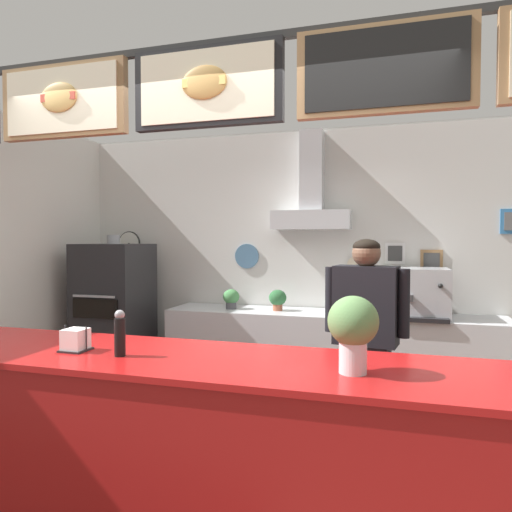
% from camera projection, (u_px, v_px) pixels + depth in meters
% --- Properties ---
extents(ground_plane, '(6.33, 6.33, 0.00)m').
position_uv_depth(ground_plane, '(224.00, 509.00, 2.79)').
color(ground_plane, brown).
extents(back_wall_assembly, '(5.28, 2.91, 2.84)m').
position_uv_depth(back_wall_assembly, '(300.00, 251.00, 5.02)').
color(back_wall_assembly, '#9E9E99').
rests_on(back_wall_assembly, ground_plane).
extents(service_counter, '(4.41, 0.73, 1.05)m').
position_uv_depth(service_counter, '(189.00, 461.00, 2.30)').
color(service_counter, maroon).
rests_on(service_counter, ground_plane).
extents(back_prep_counter, '(3.41, 0.62, 0.88)m').
position_uv_depth(back_prep_counter, '(329.00, 356.00, 4.73)').
color(back_prep_counter, silver).
rests_on(back_prep_counter, ground_plane).
extents(pizza_oven, '(0.70, 0.71, 1.69)m').
position_uv_depth(pizza_oven, '(114.00, 315.00, 5.10)').
color(pizza_oven, '#232326').
rests_on(pizza_oven, ground_plane).
extents(shop_worker, '(0.59, 0.29, 1.64)m').
position_uv_depth(shop_worker, '(366.00, 345.00, 3.29)').
color(shop_worker, '#232328').
rests_on(shop_worker, ground_plane).
extents(espresso_machine, '(0.52, 0.56, 0.47)m').
position_uv_depth(espresso_machine, '(420.00, 293.00, 4.44)').
color(espresso_machine, '#B7BABF').
rests_on(espresso_machine, back_prep_counter).
extents(potted_oregano, '(0.19, 0.19, 0.22)m').
position_uv_depth(potted_oregano, '(278.00, 299.00, 4.87)').
color(potted_oregano, '#9E563D').
rests_on(potted_oregano, back_prep_counter).
extents(potted_rosemary, '(0.15, 0.15, 0.21)m').
position_uv_depth(potted_rosemary, '(390.00, 303.00, 4.55)').
color(potted_rosemary, '#4C4C51').
rests_on(potted_rosemary, back_prep_counter).
extents(potted_thyme, '(0.15, 0.15, 0.18)m').
position_uv_depth(potted_thyme, '(343.00, 303.00, 4.69)').
color(potted_thyme, beige).
rests_on(potted_thyme, back_prep_counter).
extents(potted_sage, '(0.18, 0.18, 0.21)m').
position_uv_depth(potted_sage, '(231.00, 298.00, 4.99)').
color(potted_sage, '#4C4C51').
rests_on(potted_sage, back_prep_counter).
extents(napkin_holder, '(0.14, 0.13, 0.13)m').
position_uv_depth(napkin_holder, '(76.00, 341.00, 2.40)').
color(napkin_holder, '#262628').
rests_on(napkin_holder, service_counter).
extents(basil_vase, '(0.22, 0.22, 0.34)m').
position_uv_depth(basil_vase, '(353.00, 329.00, 1.99)').
color(basil_vase, silver).
rests_on(basil_vase, service_counter).
extents(pepper_grinder, '(0.05, 0.05, 0.23)m').
position_uv_depth(pepper_grinder, '(120.00, 333.00, 2.29)').
color(pepper_grinder, black).
rests_on(pepper_grinder, service_counter).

